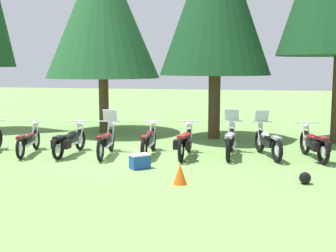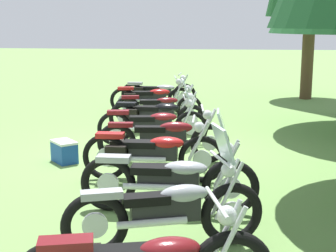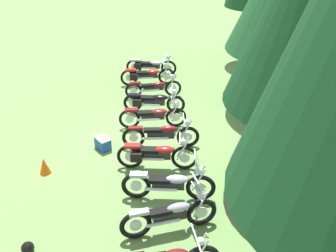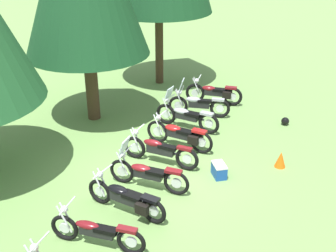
{
  "view_description": "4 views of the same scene",
  "coord_description": "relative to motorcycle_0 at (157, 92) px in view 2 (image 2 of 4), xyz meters",
  "views": [
    {
      "loc": [
        4.02,
        -12.7,
        2.69
      ],
      "look_at": [
        1.18,
        0.4,
        0.9
      ],
      "focal_mm": 47.23,
      "sensor_mm": 36.0,
      "label": 1
    },
    {
      "loc": [
        9.25,
        1.28,
        2.45
      ],
      "look_at": [
        0.56,
        0.27,
        0.65
      ],
      "focal_mm": 53.36,
      "sensor_mm": 36.0,
      "label": 2
    },
    {
      "loc": [
        10.47,
        1.02,
        6.19
      ],
      "look_at": [
        0.31,
        0.39,
        0.59
      ],
      "focal_mm": 40.02,
      "sensor_mm": 36.0,
      "label": 3
    },
    {
      "loc": [
        -8.64,
        -5.29,
        6.51
      ],
      "look_at": [
        1.33,
        0.33,
        0.9
      ],
      "focal_mm": 45.58,
      "sensor_mm": 36.0,
      "label": 4
    }
  ],
  "objects": [
    {
      "name": "motorcycle_3",
      "position": [
        3.75,
        0.49,
        0.0
      ],
      "size": [
        0.75,
        2.26,
        0.99
      ],
      "rotation": [
        0.0,
        0.0,
        1.56
      ],
      "color": "black",
      "rests_on": "ground_plane"
    },
    {
      "name": "motorcycle_4",
      "position": [
        4.9,
        0.63,
        0.03
      ],
      "size": [
        0.71,
        2.26,
        1.36
      ],
      "rotation": [
        0.0,
        0.0,
        1.71
      ],
      "color": "black",
      "rests_on": "ground_plane"
    },
    {
      "name": "motorcycle_8",
      "position": [
        9.7,
        1.48,
        0.03
      ],
      "size": [
        0.97,
        2.16,
        1.37
      ],
      "rotation": [
        0.0,
        0.0,
        1.9
      ],
      "color": "black",
      "rests_on": "ground_plane"
    },
    {
      "name": "picnic_cooler",
      "position": [
        6.36,
        -0.8,
        -0.25
      ],
      "size": [
        0.6,
        0.58,
        0.39
      ],
      "color": "#19479E",
      "rests_on": "ground_plane"
    },
    {
      "name": "motorcycle_5",
      "position": [
        6.15,
        0.99,
        0.01
      ],
      "size": [
        0.74,
        2.38,
        1.01
      ],
      "rotation": [
        0.0,
        0.0,
        1.66
      ],
      "color": "black",
      "rests_on": "ground_plane"
    },
    {
      "name": "motorcycle_0",
      "position": [
        0.0,
        0.0,
        0.0
      ],
      "size": [
        0.75,
        2.29,
        1.01
      ],
      "rotation": [
        0.0,
        0.0,
        1.55
      ],
      "color": "black",
      "rests_on": "ground_plane"
    },
    {
      "name": "motorcycle_6",
      "position": [
        7.29,
        0.92,
        0.03
      ],
      "size": [
        0.64,
        2.28,
        1.03
      ],
      "rotation": [
        0.0,
        0.0,
        1.59
      ],
      "color": "black",
      "rests_on": "ground_plane"
    },
    {
      "name": "motorcycle_7",
      "position": [
        8.59,
        1.38,
        0.03
      ],
      "size": [
        0.7,
        2.36,
        1.38
      ],
      "rotation": [
        0.0,
        0.0,
        1.59
      ],
      "color": "black",
      "rests_on": "ground_plane"
    },
    {
      "name": "motorcycle_1",
      "position": [
        1.2,
        -0.02,
        0.01
      ],
      "size": [
        0.87,
        2.3,
        1.01
      ],
      "rotation": [
        0.0,
        0.0,
        1.73
      ],
      "color": "black",
      "rests_on": "ground_plane"
    },
    {
      "name": "ground_plane",
      "position": [
        5.53,
        0.78,
        -0.44
      ],
      "size": [
        80.0,
        80.0,
        0.0
      ],
      "primitive_type": "plane",
      "color": "#6B934C"
    },
    {
      "name": "motorcycle_2",
      "position": [
        2.44,
        0.4,
        -0.02
      ],
      "size": [
        0.76,
        2.21,
        0.99
      ],
      "rotation": [
        0.0,
        0.0,
        1.79
      ],
      "color": "black",
      "rests_on": "ground_plane"
    }
  ]
}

